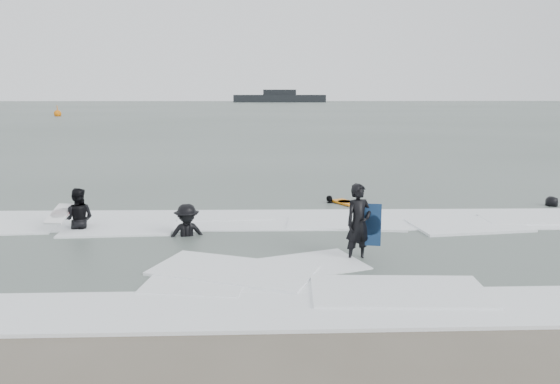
{
  "coord_description": "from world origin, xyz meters",
  "views": [
    {
      "loc": [
        -0.3,
        -9.72,
        3.9
      ],
      "look_at": [
        0.0,
        5.0,
        1.1
      ],
      "focal_mm": 35.0,
      "sensor_mm": 36.0,
      "label": 1
    }
  ],
  "objects_px": {
    "buoy": "(58,114)",
    "surfer_right_far": "(551,208)",
    "vessel_horizon": "(280,98)",
    "surfer_right_near": "(330,205)",
    "surfer_breaker": "(187,239)",
    "surfer_wading": "(79,231)",
    "surfer_centre": "(358,261)"
  },
  "relations": [
    {
      "from": "buoy",
      "to": "surfer_right_far",
      "type": "bearing_deg",
      "value": -57.01
    },
    {
      "from": "vessel_horizon",
      "to": "surfer_right_near",
      "type": "bearing_deg",
      "value": -90.4
    },
    {
      "from": "surfer_breaker",
      "to": "buoy",
      "type": "xyz_separation_m",
      "value": [
        -27.47,
        63.71,
        0.42
      ]
    },
    {
      "from": "surfer_breaker",
      "to": "buoy",
      "type": "bearing_deg",
      "value": 97.94
    },
    {
      "from": "surfer_right_near",
      "to": "buoy",
      "type": "distance_m",
      "value": 67.43
    },
    {
      "from": "surfer_wading",
      "to": "buoy",
      "type": "xyz_separation_m",
      "value": [
        -24.35,
        62.87,
        0.42
      ]
    },
    {
      "from": "surfer_right_near",
      "to": "surfer_centre",
      "type": "bearing_deg",
      "value": 72.68
    },
    {
      "from": "surfer_right_far",
      "to": "buoy",
      "type": "distance_m",
      "value": 71.7
    },
    {
      "from": "surfer_centre",
      "to": "vessel_horizon",
      "type": "relative_size",
      "value": 0.07
    },
    {
      "from": "surfer_centre",
      "to": "surfer_breaker",
      "type": "bearing_deg",
      "value": 130.2
    },
    {
      "from": "surfer_right_near",
      "to": "vessel_horizon",
      "type": "distance_m",
      "value": 138.02
    },
    {
      "from": "surfer_breaker",
      "to": "vessel_horizon",
      "type": "distance_m",
      "value": 142.32
    },
    {
      "from": "surfer_centre",
      "to": "surfer_wading",
      "type": "distance_m",
      "value": 7.85
    },
    {
      "from": "surfer_right_far",
      "to": "vessel_horizon",
      "type": "relative_size",
      "value": 0.06
    },
    {
      "from": "vessel_horizon",
      "to": "surfer_breaker",
      "type": "bearing_deg",
      "value": -92.09
    },
    {
      "from": "surfer_right_near",
      "to": "buoy",
      "type": "height_order",
      "value": "buoy"
    },
    {
      "from": "surfer_wading",
      "to": "vessel_horizon",
      "type": "xyz_separation_m",
      "value": [
        8.31,
        141.38,
        1.31
      ]
    },
    {
      "from": "surfer_centre",
      "to": "surfer_right_far",
      "type": "xyz_separation_m",
      "value": [
        7.37,
        5.57,
        0.0
      ]
    },
    {
      "from": "surfer_breaker",
      "to": "surfer_right_far",
      "type": "xyz_separation_m",
      "value": [
        11.57,
        3.58,
        0.0
      ]
    },
    {
      "from": "surfer_wading",
      "to": "surfer_right_near",
      "type": "relative_size",
      "value": 1.21
    },
    {
      "from": "surfer_breaker",
      "to": "vessel_horizon",
      "type": "bearing_deg",
      "value": 72.53
    },
    {
      "from": "buoy",
      "to": "vessel_horizon",
      "type": "distance_m",
      "value": 85.03
    },
    {
      "from": "surfer_breaker",
      "to": "surfer_right_far",
      "type": "bearing_deg",
      "value": 1.8
    },
    {
      "from": "surfer_breaker",
      "to": "surfer_centre",
      "type": "bearing_deg",
      "value": -40.81
    },
    {
      "from": "surfer_breaker",
      "to": "buoy",
      "type": "height_order",
      "value": "buoy"
    },
    {
      "from": "surfer_breaker",
      "to": "surfer_right_far",
      "type": "height_order",
      "value": "surfer_breaker"
    },
    {
      "from": "surfer_right_near",
      "to": "surfer_right_far",
      "type": "bearing_deg",
      "value": 158.13
    },
    {
      "from": "surfer_breaker",
      "to": "buoy",
      "type": "relative_size",
      "value": 1.08
    },
    {
      "from": "surfer_centre",
      "to": "vessel_horizon",
      "type": "bearing_deg",
      "value": 65.23
    },
    {
      "from": "surfer_wading",
      "to": "surfer_right_far",
      "type": "bearing_deg",
      "value": -168.01
    },
    {
      "from": "surfer_right_far",
      "to": "vessel_horizon",
      "type": "distance_m",
      "value": 138.8
    },
    {
      "from": "surfer_right_far",
      "to": "surfer_right_near",
      "type": "bearing_deg",
      "value": -10.32
    }
  ]
}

